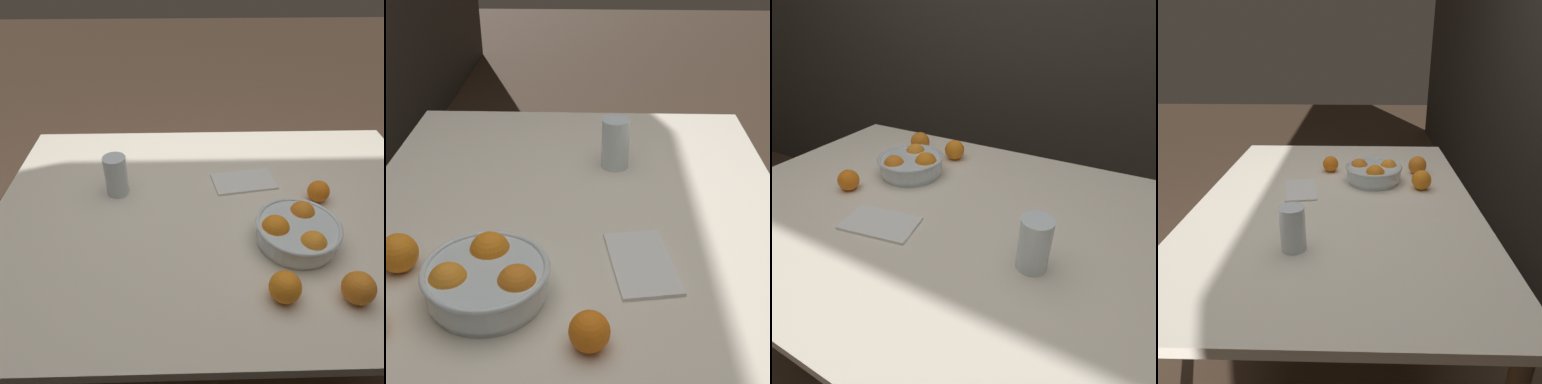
# 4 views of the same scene
# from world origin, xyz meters

# --- Properties ---
(ground_plane) EXTENTS (12.00, 12.00, 0.00)m
(ground_plane) POSITION_xyz_m (0.00, 0.00, 0.00)
(ground_plane) COLOR #4C3828
(dining_table) EXTENTS (1.41, 1.02, 0.77)m
(dining_table) POSITION_xyz_m (0.00, 0.00, 0.69)
(dining_table) COLOR beige
(dining_table) RESTS_ON ground_plane
(fruit_bowl) EXTENTS (0.23, 0.23, 0.09)m
(fruit_bowl) POSITION_xyz_m (-0.19, 0.14, 0.81)
(fruit_bowl) COLOR silver
(fruit_bowl) RESTS_ON dining_table
(juice_glass) EXTENTS (0.07, 0.07, 0.13)m
(juice_glass) POSITION_xyz_m (0.33, -0.10, 0.83)
(juice_glass) COLOR #F4A314
(juice_glass) RESTS_ON dining_table
(orange_loose_near_bowl) EXTENTS (0.08, 0.08, 0.08)m
(orange_loose_near_bowl) POSITION_xyz_m (-0.29, 0.34, 0.80)
(orange_loose_near_bowl) COLOR orange
(orange_loose_near_bowl) RESTS_ON dining_table
(orange_loose_front) EXTENTS (0.07, 0.07, 0.07)m
(orange_loose_front) POSITION_xyz_m (-0.31, -0.05, 0.80)
(orange_loose_front) COLOR orange
(orange_loose_front) RESTS_ON dining_table
(orange_loose_aside) EXTENTS (0.08, 0.08, 0.08)m
(orange_loose_aside) POSITION_xyz_m (-0.12, 0.33, 0.80)
(orange_loose_aside) COLOR orange
(orange_loose_aside) RESTS_ON dining_table
(napkin) EXTENTS (0.22, 0.15, 0.01)m
(napkin) POSITION_xyz_m (-0.09, -0.15, 0.77)
(napkin) COLOR white
(napkin) RESTS_ON dining_table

